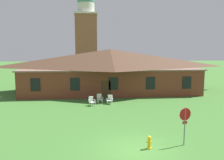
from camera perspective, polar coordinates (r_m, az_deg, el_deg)
ground_plane at (r=13.63m, az=6.03°, el=-17.40°), size 200.00×200.00×0.00m
brick_building at (r=31.23m, az=-0.52°, el=2.68°), size 23.57×10.40×5.86m
dome_tower at (r=51.99m, az=-6.62°, el=11.31°), size 5.18×5.18×19.61m
stop_sign at (r=14.24m, az=18.27°, el=-9.51°), size 0.79×0.21×2.35m
lawn_chair_by_porch at (r=23.21m, az=-5.26°, el=-5.39°), size 0.82×0.86×0.96m
lawn_chair_near_door at (r=24.52m, az=-3.21°, el=-4.65°), size 0.72×0.77×0.96m
lawn_chair_left_end at (r=23.88m, az=-0.54°, el=-4.98°), size 0.74×0.79×0.96m
fire_hydrant at (r=13.70m, az=9.54°, el=-15.60°), size 0.36×0.28×0.79m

